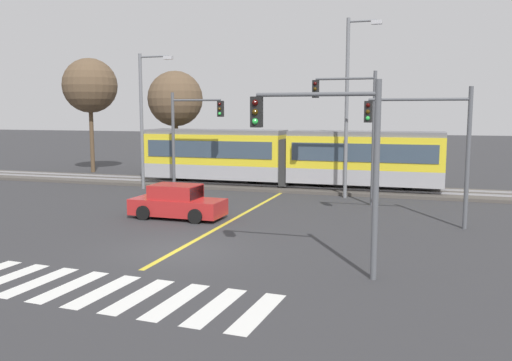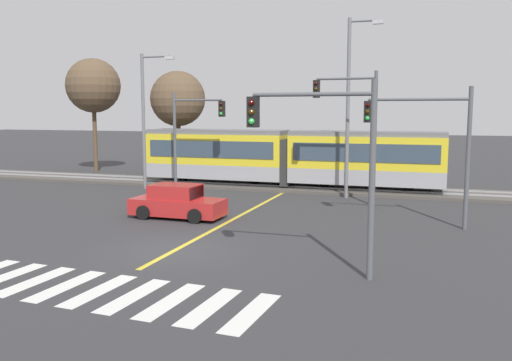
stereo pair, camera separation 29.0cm
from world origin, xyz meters
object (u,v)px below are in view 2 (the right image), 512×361
Objects in this scene: sedan_crossing at (177,203)px; traffic_light_mid_right at (430,135)px; street_lamp_centre at (351,99)px; bare_tree_west at (178,99)px; light_rail_tram at (289,156)px; traffic_light_far_right at (355,118)px; traffic_light_far_left at (191,127)px; traffic_light_near_right at (326,147)px; bare_tree_far_west at (93,86)px; street_lamp_west at (146,113)px.

sedan_crossing is 11.24m from traffic_light_mid_right.
street_lamp_centre is 1.26× the size of bare_tree_west.
sedan_crossing is 0.44× the size of street_lamp_centre.
bare_tree_west is (-9.41, 3.83, 3.62)m from light_rail_tram.
traffic_light_far_left is at bearing 173.53° from traffic_light_far_right.
traffic_light_far_left is (-10.56, 13.61, 0.08)m from traffic_light_near_right.
traffic_light_far_right is at bearing -22.27° from bare_tree_far_west.
street_lamp_centre is (4.11, -2.57, 3.36)m from light_rail_tram.
street_lamp_west is (-16.62, 6.36, 0.88)m from traffic_light_mid_right.
light_rail_tram is at bearing 148.06° from street_lamp_centre.
street_lamp_west reaches higher than traffic_light_near_right.
traffic_light_mid_right is at bearing -36.12° from bare_tree_west.
bare_tree_west is at bearing 125.69° from traffic_light_near_right.
traffic_light_far_left is 0.71× the size of street_lamp_west.
street_lamp_centre is (-1.50, 14.52, 1.65)m from traffic_light_near_right.
bare_tree_far_west is (-16.91, 4.27, 4.68)m from light_rail_tram.
bare_tree_west is (-4.46, 7.30, 1.82)m from traffic_light_far_left.
traffic_light_mid_right is 0.65× the size of bare_tree_far_west.
traffic_light_near_right is 8.41m from traffic_light_mid_right.
traffic_light_far_right is (4.65, -4.56, 2.39)m from light_rail_tram.
bare_tree_far_west is at bearing 157.73° from traffic_light_far_right.
light_rail_tram is at bearing -14.17° from bare_tree_far_west.
traffic_light_near_right is at bearing -108.92° from traffic_light_mid_right.
traffic_light_far_left is (-9.60, 1.09, -0.60)m from traffic_light_far_right.
street_lamp_centre reaches higher than sedan_crossing.
traffic_light_far_right reaches higher than traffic_light_near_right.
bare_tree_west is (-7.06, 14.45, 4.97)m from sedan_crossing.
traffic_light_mid_right is at bearing 7.96° from sedan_crossing.
light_rail_tram is 18.06m from traffic_light_near_right.
bare_tree_west is at bearing 143.88° from traffic_light_mid_right.
sedan_crossing is at bearing -70.05° from traffic_light_far_left.
street_lamp_west is 0.85× the size of street_lamp_centre.
bare_tree_far_west reaches higher than street_lamp_west.
street_lamp_west is (-12.93, 1.79, 0.26)m from traffic_light_far_right.
traffic_light_mid_right is 0.75× the size of bare_tree_west.
light_rail_tram reaches higher than sedan_crossing.
sedan_crossing is at bearing -102.52° from light_rail_tram.
street_lamp_west is 6.77m from bare_tree_west.
street_lamp_centre is (12.39, 0.20, 0.71)m from street_lamp_west.
traffic_light_far_right is 1.18× the size of traffic_light_mid_right.
sedan_crossing is (-2.36, -10.62, -1.35)m from light_rail_tram.
sedan_crossing is 0.73× the size of traffic_light_mid_right.
street_lamp_west is 12.42m from street_lamp_centre.
sedan_crossing is 8.23m from traffic_light_far_left.
traffic_light_far_right reaches higher than traffic_light_far_left.
light_rail_tram is at bearing 77.48° from sedan_crossing.
bare_tree_west reaches higher than traffic_light_far_right.
traffic_light_far_right is 5.90m from traffic_light_mid_right.
bare_tree_far_west is at bearing 147.09° from traffic_light_far_left.
street_lamp_centre is (-4.22, 6.56, 1.60)m from traffic_light_mid_right.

